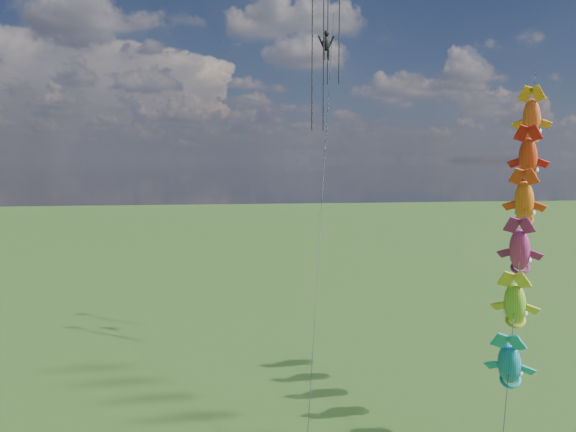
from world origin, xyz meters
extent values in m
cylinder|color=black|center=(22.42, 1.57, 9.19)|extent=(8.87, 13.15, 18.10)
ellipsoid|color=blue|center=(20.47, -1.32, 5.21)|extent=(2.09, 2.50, 2.58)
ellipsoid|color=green|center=(21.46, 0.15, 7.24)|extent=(2.09, 2.50, 2.58)
ellipsoid|color=#D83382|center=(22.45, 1.62, 9.26)|extent=(2.09, 2.50, 2.58)
ellipsoid|color=orange|center=(23.44, 3.09, 11.29)|extent=(2.09, 2.50, 2.58)
ellipsoid|color=#E55519|center=(24.43, 4.56, 13.31)|extent=(2.09, 2.50, 2.58)
ellipsoid|color=red|center=(25.42, 6.02, 15.34)|extent=(2.09, 2.50, 2.58)
cylinder|color=black|center=(14.50, 6.72, 11.43)|extent=(4.69, 16.45, 22.58)
cylinder|color=black|center=(14.94, 12.17, 19.21)|extent=(0.08, 0.08, 8.69)
cylinder|color=black|center=(15.62, 12.17, 19.21)|extent=(0.08, 0.08, 8.69)
cylinder|color=black|center=(16.46, 14.93, 21.80)|extent=(0.08, 0.08, 7.69)
cylinder|color=black|center=(17.19, 14.93, 21.80)|extent=(0.08, 0.08, 7.69)
camera|label=1|loc=(8.82, -21.44, 13.24)|focal=35.00mm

